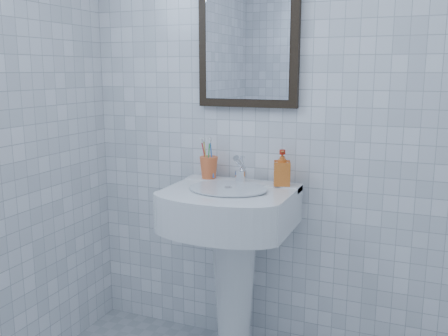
% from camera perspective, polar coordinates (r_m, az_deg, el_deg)
% --- Properties ---
extents(wall_back, '(2.20, 0.02, 2.50)m').
position_cam_1_polar(wall_back, '(2.40, 8.35, 7.01)').
color(wall_back, white).
rests_on(wall_back, ground).
extents(washbasin, '(0.58, 0.42, 0.89)m').
position_cam_1_polar(washbasin, '(2.40, 0.96, -8.78)').
color(washbasin, white).
rests_on(washbasin, ground).
extents(faucet, '(0.06, 0.12, 0.14)m').
position_cam_1_polar(faucet, '(2.41, 1.90, -0.34)').
color(faucet, silver).
rests_on(faucet, washbasin).
extents(toothbrush_cup, '(0.10, 0.10, 0.11)m').
position_cam_1_polar(toothbrush_cup, '(2.49, -1.75, 0.06)').
color(toothbrush_cup, orange).
rests_on(toothbrush_cup, washbasin).
extents(soap_dispenser, '(0.10, 0.10, 0.17)m').
position_cam_1_polar(soap_dispenser, '(2.35, 6.65, 0.04)').
color(soap_dispenser, '#BF4612').
rests_on(soap_dispenser, washbasin).
extents(wall_mirror, '(0.50, 0.04, 0.62)m').
position_cam_1_polar(wall_mirror, '(2.45, 2.75, 14.23)').
color(wall_mirror, black).
rests_on(wall_mirror, wall_back).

